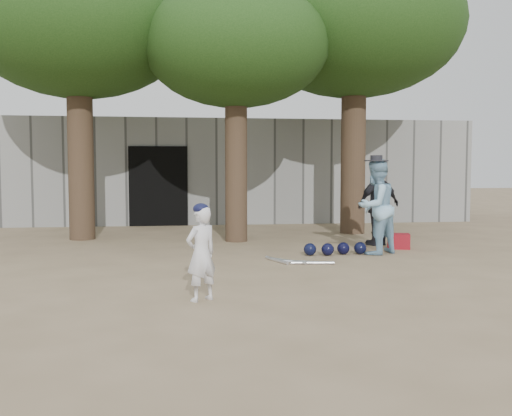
{
  "coord_description": "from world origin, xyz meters",
  "views": [
    {
      "loc": [
        -0.64,
        -8.15,
        1.6
      ],
      "look_at": [
        0.6,
        1.0,
        0.95
      ],
      "focal_mm": 40.0,
      "sensor_mm": 36.0,
      "label": 1
    }
  ],
  "objects": [
    {
      "name": "boy_player",
      "position": [
        -0.38,
        -1.35,
        0.57
      ],
      "size": [
        0.5,
        0.46,
        1.14
      ],
      "primitive_type": "imported",
      "rotation": [
        0.0,
        0.0,
        3.72
      ],
      "color": "silver",
      "rests_on": "ground"
    },
    {
      "name": "bat_pile",
      "position": [
        1.28,
        1.17,
        0.03
      ],
      "size": [
        1.05,
        0.78,
        0.06
      ],
      "color": "silver",
      "rests_on": "ground"
    },
    {
      "name": "spectator_blue",
      "position": [
        2.97,
        1.98,
        0.88
      ],
      "size": [
        1.08,
        1.02,
        1.76
      ],
      "primitive_type": "imported",
      "rotation": [
        0.0,
        0.0,
        3.69
      ],
      "color": "#8AB9D6",
      "rests_on": "ground"
    },
    {
      "name": "spectator_dark",
      "position": [
        3.45,
        3.14,
        0.84
      ],
      "size": [
        1.06,
        0.69,
        1.68
      ],
      "primitive_type": "imported",
      "rotation": [
        0.0,
        0.0,
        3.45
      ],
      "color": "black",
      "rests_on": "ground"
    },
    {
      "name": "back_building",
      "position": [
        -0.0,
        10.33,
        1.5
      ],
      "size": [
        16.0,
        5.24,
        3.0
      ],
      "color": "gray",
      "rests_on": "ground"
    },
    {
      "name": "ground",
      "position": [
        0.0,
        0.0,
        0.0
      ],
      "size": [
        70.0,
        70.0,
        0.0
      ],
      "primitive_type": "plane",
      "color": "#937C5E",
      "rests_on": "ground"
    },
    {
      "name": "helmet_row",
      "position": [
        2.21,
        1.96,
        0.12
      ],
      "size": [
        1.19,
        0.32,
        0.23
      ],
      "color": "black",
      "rests_on": "ground"
    },
    {
      "name": "red_bag",
      "position": [
        3.68,
        2.6,
        0.15
      ],
      "size": [
        0.5,
        0.43,
        0.3
      ],
      "primitive_type": "cube",
      "rotation": [
        0.0,
        0.0,
        -0.3
      ],
      "color": "maroon",
      "rests_on": "ground"
    },
    {
      "name": "tree_row",
      "position": [
        0.74,
        5.02,
        4.69
      ],
      "size": [
        11.4,
        5.8,
        6.69
      ],
      "color": "brown",
      "rests_on": "ground"
    }
  ]
}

